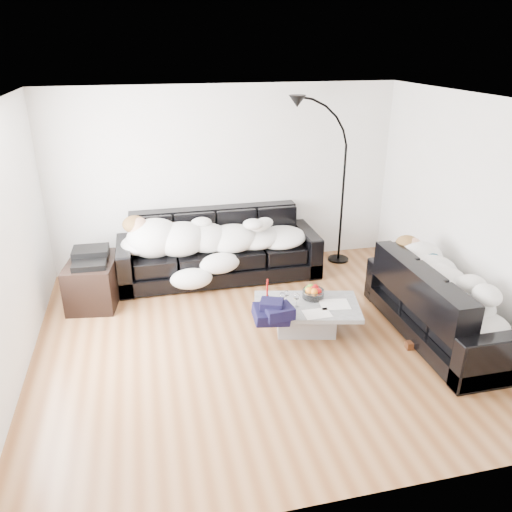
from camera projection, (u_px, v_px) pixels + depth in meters
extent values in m
plane|color=brown|center=(262.00, 338.00, 5.69)|extent=(5.00, 5.00, 0.00)
cube|color=silver|center=(225.00, 178.00, 7.18)|extent=(5.00, 0.02, 2.60)
cube|color=silver|center=(3.00, 253.00, 4.65)|extent=(0.02, 4.50, 2.60)
cube|color=silver|center=(475.00, 214.00, 5.69)|extent=(0.02, 4.50, 2.60)
plane|color=white|center=(263.00, 101.00, 4.65)|extent=(5.00, 5.00, 0.00)
cube|color=black|center=(219.00, 246.00, 7.03)|extent=(2.79, 0.97, 0.91)
cube|color=black|center=(443.00, 301.00, 5.61)|extent=(0.90, 2.10, 0.85)
ellipsoid|color=#0C465A|center=(412.00, 256.00, 6.06)|extent=(0.42, 0.38, 0.20)
cube|color=#939699|center=(306.00, 318.00, 5.77)|extent=(1.32, 0.95, 0.35)
cylinder|color=white|center=(313.00, 292.00, 5.83)|extent=(0.32, 0.32, 0.16)
cylinder|color=white|center=(287.00, 297.00, 5.70)|extent=(0.08, 0.08, 0.16)
cylinder|color=white|center=(282.00, 300.00, 5.61)|extent=(0.09, 0.09, 0.18)
cylinder|color=white|center=(296.00, 300.00, 5.61)|extent=(0.08, 0.08, 0.17)
cylinder|color=maroon|center=(267.00, 292.00, 5.73)|extent=(0.04, 0.04, 0.24)
cylinder|color=maroon|center=(267.00, 289.00, 5.81)|extent=(0.05, 0.05, 0.24)
cube|color=silver|center=(335.00, 304.00, 5.70)|extent=(0.37, 0.30, 0.01)
cube|color=silver|center=(317.00, 313.00, 5.50)|extent=(0.30, 0.21, 0.01)
cube|color=black|center=(94.00, 281.00, 6.38)|extent=(0.70, 0.92, 0.58)
cube|color=black|center=(90.00, 256.00, 6.24)|extent=(0.45, 0.35, 0.13)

